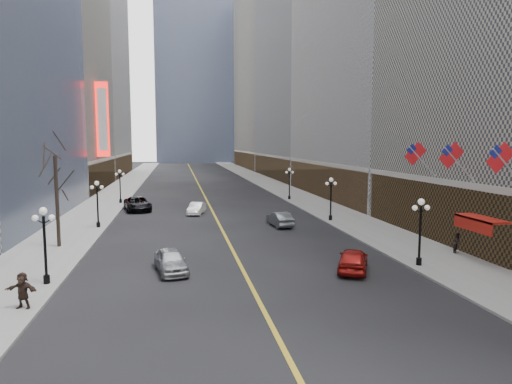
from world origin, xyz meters
name	(u,v)px	position (x,y,z in m)	size (l,w,h in m)	color
sidewalk_east	(297,196)	(14.00, 70.00, 0.07)	(6.00, 230.00, 0.15)	gray
sidewalk_west	(108,200)	(-14.00, 70.00, 0.07)	(6.00, 230.00, 0.15)	gray
lane_line	(202,191)	(0.00, 80.00, 0.01)	(0.25, 200.00, 0.02)	gold
bldg_east_c	(324,73)	(29.88, 106.00, 24.18)	(26.60, 40.60, 48.80)	#99999B
bldg_east_d	(282,71)	(29.90, 149.00, 31.17)	(26.60, 46.60, 62.80)	#9F9884
bldg_west_c	(20,42)	(-29.88, 87.00, 25.19)	(26.60, 30.60, 50.80)	#9F9884
bldg_west_d	(65,25)	(-29.92, 121.00, 36.17)	(26.60, 38.60, 72.80)	silver
streetlamp_east_1	(420,225)	(11.80, 30.00, 2.90)	(1.26, 0.44, 4.52)	black
streetlamp_east_2	(331,194)	(11.80, 48.00, 2.90)	(1.26, 0.44, 4.52)	black
streetlamp_east_3	(289,180)	(11.80, 66.00, 2.90)	(1.26, 0.44, 4.52)	black
streetlamp_west_1	(44,237)	(-11.80, 30.00, 2.90)	(1.26, 0.44, 4.52)	black
streetlamp_west_2	(97,199)	(-11.80, 48.00, 2.90)	(1.26, 0.44, 4.52)	black
streetlamp_west_3	(120,183)	(-11.80, 66.00, 2.90)	(1.26, 0.44, 4.52)	black
flag_3	(503,160)	(15.31, 27.00, 7.29)	(2.87, 0.12, 2.87)	#B2B2B7
flag_4	(454,158)	(15.31, 32.00, 7.29)	(2.87, 0.12, 2.87)	#B2B2B7
flag_5	(417,156)	(15.31, 37.00, 7.29)	(2.87, 0.12, 2.87)	#B2B2B7
awning_c	(479,220)	(16.11, 30.00, 3.08)	(1.40, 4.00, 0.93)	maroon
theatre_marquee	(103,119)	(-15.88, 80.00, 12.00)	(2.00, 0.55, 12.00)	red
tree_west_far	(56,170)	(-13.50, 40.00, 6.24)	(3.60, 3.60, 7.92)	#2D231C
car_nb_near	(171,261)	(-4.66, 31.66, 0.76)	(1.80, 4.46, 1.52)	#A6A9AE
car_nb_mid	(196,208)	(-2.00, 55.36, 0.69)	(1.45, 4.17, 1.37)	white
car_nb_far	(138,204)	(-9.00, 59.24, 0.85)	(2.83, 6.13, 1.70)	black
car_sb_mid	(353,260)	(7.07, 29.87, 0.77)	(1.82, 4.52, 1.54)	maroon
car_sb_far	(280,219)	(5.88, 46.20, 0.73)	(1.54, 4.41, 1.45)	#53585B
ped_east_walk	(458,243)	(16.40, 32.65, 0.91)	(0.74, 0.40, 1.52)	black
ped_west_far	(23,290)	(-11.84, 25.98, 1.06)	(1.69, 0.49, 1.83)	#2F211A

